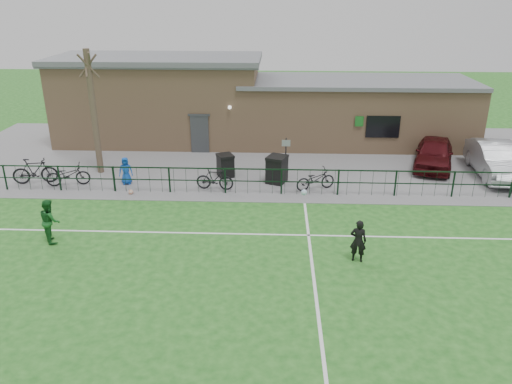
{
  "coord_description": "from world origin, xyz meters",
  "views": [
    {
      "loc": [
        0.75,
        -12.64,
        8.45
      ],
      "look_at": [
        0.0,
        5.0,
        1.3
      ],
      "focal_mm": 35.0,
      "sensor_mm": 36.0,
      "label": 1
    }
  ],
  "objects_px": {
    "bicycle_e": "(315,179)",
    "outfield_player": "(50,221)",
    "sign_post": "(286,158)",
    "spectator_child": "(126,171)",
    "wheelie_bin_right": "(277,170)",
    "bicycle_d": "(215,179)",
    "car_silver": "(495,160)",
    "wheelie_bin_left": "(225,166)",
    "ball_ground": "(131,192)",
    "bicycle_b": "(35,171)",
    "car_maroon": "(434,153)",
    "bicycle_c": "(68,175)",
    "bare_tree": "(94,113)"
  },
  "relations": [
    {
      "from": "sign_post",
      "to": "bicycle_c",
      "type": "distance_m",
      "value": 10.18
    },
    {
      "from": "wheelie_bin_left",
      "to": "car_maroon",
      "type": "xyz_separation_m",
      "value": [
        10.48,
        1.79,
        0.24
      ]
    },
    {
      "from": "wheelie_bin_right",
      "to": "car_silver",
      "type": "xyz_separation_m",
      "value": [
        10.59,
        1.38,
        0.21
      ]
    },
    {
      "from": "wheelie_bin_right",
      "to": "sign_post",
      "type": "bearing_deg",
      "value": 76.83
    },
    {
      "from": "bicycle_e",
      "to": "outfield_player",
      "type": "bearing_deg",
      "value": 96.49
    },
    {
      "from": "bicycle_b",
      "to": "outfield_player",
      "type": "bearing_deg",
      "value": -163.24
    },
    {
      "from": "bicycle_e",
      "to": "ball_ground",
      "type": "bearing_deg",
      "value": 73.85
    },
    {
      "from": "spectator_child",
      "to": "bicycle_d",
      "type": "bearing_deg",
      "value": -17.74
    },
    {
      "from": "bare_tree",
      "to": "car_silver",
      "type": "xyz_separation_m",
      "value": [
        19.38,
        0.33,
        -2.17
      ]
    },
    {
      "from": "car_silver",
      "to": "spectator_child",
      "type": "height_order",
      "value": "car_silver"
    },
    {
      "from": "sign_post",
      "to": "bicycle_d",
      "type": "distance_m",
      "value": 3.64
    },
    {
      "from": "bicycle_c",
      "to": "bicycle_d",
      "type": "bearing_deg",
      "value": -105.94
    },
    {
      "from": "bicycle_e",
      "to": "outfield_player",
      "type": "distance_m",
      "value": 11.25
    },
    {
      "from": "sign_post",
      "to": "spectator_child",
      "type": "distance_m",
      "value": 7.53
    },
    {
      "from": "sign_post",
      "to": "bicycle_d",
      "type": "xyz_separation_m",
      "value": [
        -3.22,
        -1.63,
        -0.48
      ]
    },
    {
      "from": "car_silver",
      "to": "bicycle_e",
      "type": "bearing_deg",
      "value": -161.45
    },
    {
      "from": "bicycle_c",
      "to": "spectator_child",
      "type": "distance_m",
      "value": 2.65
    },
    {
      "from": "wheelie_bin_left",
      "to": "ball_ground",
      "type": "xyz_separation_m",
      "value": [
        -3.99,
        -2.47,
        -0.42
      ]
    },
    {
      "from": "wheelie_bin_right",
      "to": "bicycle_e",
      "type": "relative_size",
      "value": 0.64
    },
    {
      "from": "bicycle_e",
      "to": "ball_ground",
      "type": "distance_m",
      "value": 8.3
    },
    {
      "from": "wheelie_bin_left",
      "to": "ball_ground",
      "type": "bearing_deg",
      "value": -172.67
    },
    {
      "from": "wheelie_bin_right",
      "to": "bicycle_c",
      "type": "relative_size",
      "value": 0.62
    },
    {
      "from": "outfield_player",
      "to": "wheelie_bin_right",
      "type": "bearing_deg",
      "value": -85.59
    },
    {
      "from": "wheelie_bin_right",
      "to": "bare_tree",
      "type": "bearing_deg",
      "value": -164.83
    },
    {
      "from": "sign_post",
      "to": "bicycle_d",
      "type": "bearing_deg",
      "value": -153.19
    },
    {
      "from": "sign_post",
      "to": "car_silver",
      "type": "height_order",
      "value": "sign_post"
    },
    {
      "from": "bare_tree",
      "to": "bicycle_b",
      "type": "height_order",
      "value": "bare_tree"
    },
    {
      "from": "wheelie_bin_left",
      "to": "bicycle_c",
      "type": "relative_size",
      "value": 0.52
    },
    {
      "from": "bare_tree",
      "to": "bicycle_d",
      "type": "relative_size",
      "value": 3.5
    },
    {
      "from": "sign_post",
      "to": "bicycle_e",
      "type": "bearing_deg",
      "value": -47.08
    },
    {
      "from": "bare_tree",
      "to": "bicycle_c",
      "type": "distance_m",
      "value": 3.21
    },
    {
      "from": "car_maroon",
      "to": "wheelie_bin_left",
      "type": "bearing_deg",
      "value": -151.99
    },
    {
      "from": "car_silver",
      "to": "spectator_child",
      "type": "xyz_separation_m",
      "value": [
        -17.62,
        -1.9,
        -0.16
      ]
    },
    {
      "from": "bare_tree",
      "to": "wheelie_bin_left",
      "type": "height_order",
      "value": "bare_tree"
    },
    {
      "from": "spectator_child",
      "to": "outfield_player",
      "type": "height_order",
      "value": "outfield_player"
    },
    {
      "from": "car_maroon",
      "to": "ball_ground",
      "type": "relative_size",
      "value": 19.28
    },
    {
      "from": "ball_ground",
      "to": "spectator_child",
      "type": "bearing_deg",
      "value": 113.4
    },
    {
      "from": "wheelie_bin_right",
      "to": "bicycle_d",
      "type": "distance_m",
      "value": 3.0
    },
    {
      "from": "sign_post",
      "to": "car_maroon",
      "type": "height_order",
      "value": "sign_post"
    },
    {
      "from": "bare_tree",
      "to": "spectator_child",
      "type": "xyz_separation_m",
      "value": [
        1.76,
        -1.57,
        -2.33
      ]
    },
    {
      "from": "car_maroon",
      "to": "bicycle_b",
      "type": "relative_size",
      "value": 2.17
    },
    {
      "from": "car_maroon",
      "to": "bicycle_d",
      "type": "bearing_deg",
      "value": -143.46
    },
    {
      "from": "bicycle_c",
      "to": "spectator_child",
      "type": "relative_size",
      "value": 1.51
    },
    {
      "from": "bicycle_b",
      "to": "ball_ground",
      "type": "height_order",
      "value": "bicycle_b"
    },
    {
      "from": "wheelie_bin_left",
      "to": "sign_post",
      "type": "relative_size",
      "value": 0.51
    },
    {
      "from": "sign_post",
      "to": "car_maroon",
      "type": "distance_m",
      "value": 7.82
    },
    {
      "from": "bicycle_d",
      "to": "bicycle_e",
      "type": "xyz_separation_m",
      "value": [
        4.56,
        0.19,
        -0.02
      ]
    },
    {
      "from": "spectator_child",
      "to": "car_maroon",
      "type": "bearing_deg",
      "value": 0.81
    },
    {
      "from": "wheelie_bin_right",
      "to": "wheelie_bin_left",
      "type": "bearing_deg",
      "value": -174.1
    },
    {
      "from": "car_silver",
      "to": "bicycle_b",
      "type": "height_order",
      "value": "car_silver"
    }
  ]
}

